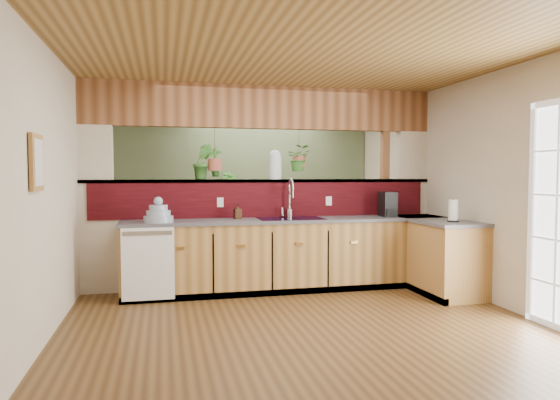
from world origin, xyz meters
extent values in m
cube|color=#4D3318|center=(0.00, 0.00, 0.00)|extent=(4.60, 7.00, 0.01)
cube|color=brown|center=(0.00, 0.00, 2.60)|extent=(4.60, 7.00, 0.01)
cube|color=beige|center=(0.00, 3.50, 1.30)|extent=(4.60, 0.02, 2.60)
cube|color=beige|center=(0.00, -3.50, 1.30)|extent=(4.60, 0.02, 2.60)
cube|color=beige|center=(-2.30, 0.00, 1.30)|extent=(0.02, 7.00, 2.60)
cube|color=beige|center=(2.30, 0.00, 1.30)|extent=(0.02, 7.00, 2.60)
cube|color=beige|center=(0.00, 1.35, 0.68)|extent=(4.60, 0.15, 1.35)
cube|color=#3B070D|center=(0.00, 1.27, 1.12)|extent=(4.40, 0.02, 0.45)
cube|color=brown|center=(0.00, 1.35, 1.37)|extent=(4.60, 0.21, 0.04)
cube|color=brown|center=(0.00, 1.35, 2.33)|extent=(4.60, 0.15, 0.55)
cube|color=beige|center=(-2.10, 1.35, 1.70)|extent=(0.40, 0.15, 0.70)
cube|color=beige|center=(2.10, 1.35, 1.70)|extent=(0.40, 0.15, 0.70)
cube|color=brown|center=(1.70, 1.35, 1.30)|extent=(0.10, 0.10, 2.60)
cube|color=brown|center=(0.00, 1.35, 1.37)|extent=(4.60, 0.21, 0.04)
cube|color=brown|center=(0.00, 1.35, 2.33)|extent=(4.60, 0.15, 0.55)
cube|color=#5C6F4C|center=(0.00, 3.48, 1.30)|extent=(4.55, 0.02, 2.55)
cube|color=olive|center=(0.25, 0.98, 0.43)|extent=(4.10, 0.60, 0.86)
cube|color=#4A4A4F|center=(0.25, 0.98, 0.88)|extent=(4.14, 0.64, 0.04)
cube|color=olive|center=(2.00, 0.54, 0.43)|extent=(0.60, 1.48, 0.86)
cube|color=#4A4A4F|center=(2.00, 0.54, 0.88)|extent=(0.64, 1.52, 0.04)
cube|color=olive|center=(2.00, 0.98, 0.43)|extent=(0.60, 0.60, 0.86)
cube|color=#4A4A4F|center=(2.00, 0.98, 0.88)|extent=(0.64, 0.64, 0.04)
cube|color=black|center=(0.25, 0.71, 0.04)|extent=(4.10, 0.06, 0.08)
cube|color=black|center=(1.73, 0.54, 0.04)|extent=(0.06, 1.48, 0.08)
cube|color=white|center=(-1.48, 0.66, 0.45)|extent=(0.58, 0.02, 0.82)
cube|color=#B7B7B2|center=(-1.48, 0.65, 0.80)|extent=(0.54, 0.01, 0.05)
cube|color=black|center=(0.25, 0.98, 0.89)|extent=(0.82, 0.50, 0.03)
cube|color=black|center=(0.06, 0.98, 0.80)|extent=(0.34, 0.40, 0.16)
cube|color=black|center=(0.44, 0.98, 0.80)|extent=(0.34, 0.40, 0.16)
cube|color=olive|center=(-2.27, -0.80, 1.55)|extent=(0.03, 0.35, 0.45)
cube|color=silver|center=(-2.26, -0.80, 1.55)|extent=(0.01, 0.27, 0.37)
cylinder|color=#B7B7B2|center=(0.29, 1.18, 0.95)|extent=(0.08, 0.08, 0.11)
cylinder|color=#B7B7B2|center=(0.29, 1.18, 1.15)|extent=(0.03, 0.03, 0.30)
torus|color=#B7B7B2|center=(0.29, 1.10, 1.30)|extent=(0.22, 0.08, 0.22)
cylinder|color=#B7B7B2|center=(0.29, 1.00, 1.22)|extent=(0.03, 0.03, 0.13)
cylinder|color=#B7B7B2|center=(0.19, 1.18, 0.98)|extent=(0.03, 0.03, 0.11)
cylinder|color=#8A99B2|center=(-1.36, 0.85, 0.94)|extent=(0.34, 0.34, 0.07)
cylinder|color=#8A99B2|center=(-1.36, 0.85, 1.01)|extent=(0.28, 0.28, 0.06)
cylinder|color=#8A99B2|center=(-1.36, 0.85, 1.07)|extent=(0.21, 0.21, 0.06)
sphere|color=#8A99B2|center=(-1.36, 0.85, 1.14)|extent=(0.11, 0.11, 0.11)
imported|color=#3A2415|center=(-0.40, 1.08, 0.99)|extent=(0.10, 0.10, 0.19)
cube|color=black|center=(1.58, 1.00, 1.06)|extent=(0.17, 0.28, 0.32)
cube|color=black|center=(1.58, 0.90, 0.95)|extent=(0.15, 0.11, 0.11)
cylinder|color=silver|center=(1.58, 0.93, 1.00)|extent=(0.09, 0.09, 0.09)
cylinder|color=black|center=(2.00, 0.13, 0.91)|extent=(0.13, 0.13, 0.02)
cylinder|color=#B7B7B2|center=(2.00, 0.13, 1.04)|extent=(0.02, 0.02, 0.28)
cylinder|color=white|center=(2.00, 0.13, 1.04)|extent=(0.11, 0.11, 0.24)
cylinder|color=silver|center=(0.13, 1.35, 1.53)|extent=(0.17, 0.17, 0.29)
sphere|color=silver|center=(0.13, 1.35, 1.70)|extent=(0.15, 0.15, 0.15)
imported|color=#2F6523|center=(-0.81, 1.35, 1.62)|extent=(0.25, 0.20, 0.45)
cylinder|color=brown|center=(-0.66, 1.35, 1.84)|extent=(0.01, 0.01, 0.41)
cylinder|color=brown|center=(-0.66, 1.35, 1.58)|extent=(0.18, 0.18, 0.15)
imported|color=#2F6523|center=(-0.66, 1.35, 1.81)|extent=(0.23, 0.19, 0.39)
cylinder|color=brown|center=(0.46, 1.35, 1.87)|extent=(0.01, 0.01, 0.36)
cylinder|color=brown|center=(0.46, 1.35, 1.63)|extent=(0.16, 0.16, 0.14)
imported|color=#2F6523|center=(0.46, 1.35, 1.84)|extent=(0.39, 0.36, 0.35)
cube|color=black|center=(-0.63, 3.25, 0.50)|extent=(1.42, 0.39, 0.94)
imported|color=#2F6523|center=(-1.09, 3.25, 1.17)|extent=(0.24, 0.21, 0.39)
imported|color=#2F6523|center=(-0.24, 3.25, 1.24)|extent=(0.36, 0.36, 0.53)
imported|color=#2F6523|center=(1.05, 2.48, 0.39)|extent=(0.88, 0.83, 0.77)
camera|label=1|loc=(-1.31, -5.07, 1.46)|focal=32.00mm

